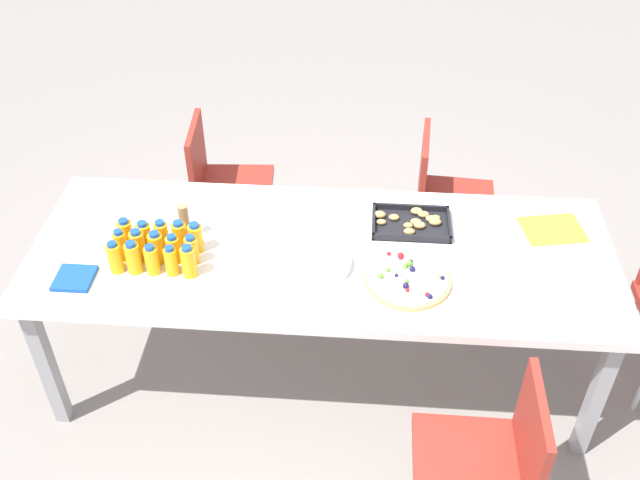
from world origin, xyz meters
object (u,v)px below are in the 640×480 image
(chair_far_left, at_px, (221,180))
(juice_bottle_8, at_px, (173,250))
(juice_bottle_14, at_px, (196,238))
(paper_folder, at_px, (553,229))
(cardboard_tube, at_px, (184,221))
(juice_bottle_3, at_px, (171,261))
(juice_bottle_10, at_px, (126,234))
(juice_bottle_13, at_px, (180,236))
(juice_bottle_2, at_px, (152,260))
(napkin_stack, at_px, (74,278))
(party_table, at_px, (322,261))
(juice_bottle_5, at_px, (121,246))
(fruit_pizza, at_px, (408,279))
(juice_bottle_6, at_px, (138,246))
(juice_bottle_11, at_px, (144,236))
(juice_bottle_7, at_px, (156,248))
(juice_bottle_1, at_px, (133,258))
(snack_tray, at_px, (412,223))
(juice_bottle_4, at_px, (188,262))
(juice_bottle_0, at_px, (115,258))
(chair_near_right, at_px, (491,459))
(chair_far_right, at_px, (443,193))
(juice_bottle_12, at_px, (162,236))
(plate_stack, at_px, (325,264))
(juice_bottle_9, at_px, (192,250))

(chair_far_left, relative_size, juice_bottle_8, 6.13)
(juice_bottle_14, xyz_separation_m, paper_folder, (1.51, 0.25, -0.06))
(paper_folder, bearing_deg, cardboard_tube, -174.20)
(juice_bottle_3, xyz_separation_m, juice_bottle_10, (-0.23, 0.15, 0.00))
(juice_bottle_13, relative_size, cardboard_tube, 0.88)
(juice_bottle_2, bearing_deg, napkin_stack, -167.29)
(juice_bottle_13, relative_size, paper_folder, 0.55)
(party_table, bearing_deg, juice_bottle_8, -169.24)
(juice_bottle_5, distance_m, fruit_pizza, 1.17)
(juice_bottle_5, relative_size, juice_bottle_13, 1.01)
(juice_bottle_6, bearing_deg, chair_far_left, 81.25)
(juice_bottle_11, bearing_deg, juice_bottle_7, -47.73)
(napkin_stack, bearing_deg, juice_bottle_5, 42.29)
(juice_bottle_1, relative_size, juice_bottle_10, 1.03)
(party_table, height_order, snack_tray, snack_tray)
(juice_bottle_13, bearing_deg, juice_bottle_10, -179.78)
(juice_bottle_13, bearing_deg, cardboard_tube, 88.24)
(juice_bottle_11, relative_size, cardboard_tube, 0.82)
(juice_bottle_4, relative_size, juice_bottle_6, 1.00)
(juice_bottle_0, bearing_deg, paper_folder, 12.37)
(chair_near_right, height_order, paper_folder, chair_near_right)
(chair_near_right, xyz_separation_m, chair_far_right, (-0.07, 1.59, 0.00))
(chair_far_right, distance_m, juice_bottle_8, 1.52)
(juice_bottle_4, relative_size, napkin_stack, 0.99)
(party_table, relative_size, chair_far_left, 2.95)
(party_table, distance_m, chair_near_right, 1.04)
(chair_far_right, height_order, fruit_pizza, chair_far_right)
(party_table, relative_size, juice_bottle_5, 16.83)
(snack_tray, bearing_deg, party_table, -152.34)
(juice_bottle_3, bearing_deg, juice_bottle_2, 179.88)
(juice_bottle_12, xyz_separation_m, plate_stack, (0.69, -0.07, -0.05))
(juice_bottle_12, bearing_deg, chair_far_right, 34.02)
(cardboard_tube, bearing_deg, juice_bottle_8, -94.11)
(juice_bottle_9, relative_size, paper_folder, 0.53)
(chair_near_right, bearing_deg, snack_tray, 15.88)
(juice_bottle_10, bearing_deg, juice_bottle_0, -90.52)
(juice_bottle_10, xyz_separation_m, fruit_pizza, (1.17, -0.13, -0.05))
(party_table, bearing_deg, snack_tray, 27.66)
(juice_bottle_1, xyz_separation_m, cardboard_tube, (0.16, 0.23, 0.01))
(juice_bottle_2, bearing_deg, chair_far_right, 38.39)
(juice_bottle_10, bearing_deg, juice_bottle_13, 0.22)
(chair_far_left, relative_size, plate_stack, 3.92)
(chair_near_right, distance_m, paper_folder, 1.08)
(juice_bottle_14, bearing_deg, juice_bottle_12, 179.25)
(chair_far_left, relative_size, snack_tray, 2.45)
(juice_bottle_13, xyz_separation_m, cardboard_tube, (0.00, 0.08, 0.01))
(plate_stack, bearing_deg, juice_bottle_12, 174.20)
(party_table, xyz_separation_m, juice_bottle_1, (-0.74, -0.18, 0.13))
(chair_far_left, distance_m, juice_bottle_1, 1.07)
(juice_bottle_3, bearing_deg, juice_bottle_0, -179.77)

